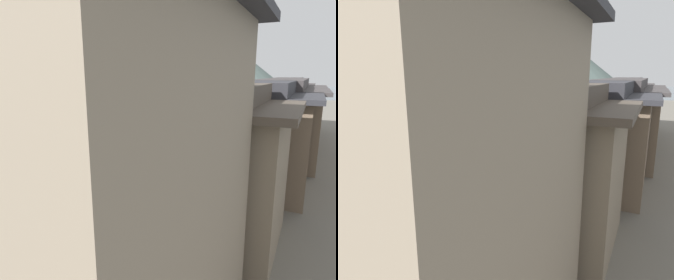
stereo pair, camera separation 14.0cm
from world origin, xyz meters
TOP-DOWN VIEW (x-y plane):
  - riverbank_right at (15.25, 30.00)m, footprint 18.00×110.00m
  - boat_moored_nearest at (-6.05, 24.97)m, footprint 2.42×5.19m
  - boat_moored_second at (4.45, 53.16)m, footprint 1.78×5.28m
  - boat_moored_third at (4.65, 42.27)m, footprint 1.43×3.64m
  - boat_moored_far at (4.49, 37.49)m, footprint 1.89×5.21m
  - boat_midriver_drifting at (-0.50, 48.24)m, footprint 4.13×4.19m
  - boat_midriver_upstream at (4.95, 24.14)m, footprint 1.84×4.77m
  - house_waterfront_nearest at (9.61, 3.05)m, footprint 5.24×7.14m
  - house_waterfront_second at (9.94, 9.06)m, footprint 5.89×5.75m
  - house_waterfront_tall at (10.32, 15.48)m, footprint 6.65×6.25m
  - house_waterfront_narrow at (10.57, 21.71)m, footprint 7.14×7.03m
  - house_waterfront_far at (10.54, 29.19)m, footprint 7.08×7.48m
  - house_waterfront_end at (10.03, 36.70)m, footprint 6.07×6.71m
  - mooring_post_dock_near at (6.60, 6.46)m, footprint 0.20×0.20m
  - mooring_post_dock_mid at (6.60, 18.06)m, footprint 0.20×0.20m
  - hill_far_west at (-22.87, 120.23)m, footprint 55.91×55.91m

SIDE VIEW (x-z plane):
  - boat_moored_second at x=4.45m, z-range -0.09..0.42m
  - boat_moored_third at x=4.65m, z-range -0.08..0.42m
  - boat_midriver_upstream at x=4.95m, z-range -0.11..0.57m
  - boat_moored_nearest at x=-6.05m, z-range -0.11..0.59m
  - boat_moored_far at x=4.49m, z-range -0.12..0.61m
  - boat_midriver_drifting at x=-0.50m, z-range -0.12..0.63m
  - riverbank_right at x=15.25m, z-range 0.00..0.57m
  - mooring_post_dock_near at x=6.60m, z-range 0.57..1.34m
  - mooring_post_dock_mid at x=6.60m, z-range 0.57..1.40m
  - house_waterfront_far at x=10.54m, z-range 0.49..6.63m
  - house_waterfront_narrow at x=10.57m, z-range 0.50..6.64m
  - house_waterfront_end at x=10.03m, z-range 0.50..6.64m
  - house_waterfront_tall at x=10.32m, z-range 0.50..6.64m
  - house_waterfront_second at x=9.94m, z-range 0.51..6.65m
  - house_waterfront_nearest at x=9.61m, z-range 0.50..9.24m
  - hill_far_west at x=-22.87m, z-range 0.00..21.96m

